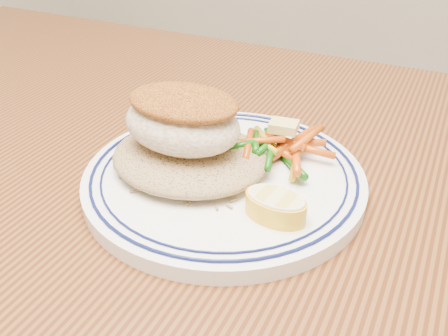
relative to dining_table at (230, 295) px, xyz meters
The scene contains 7 objects.
dining_table is the anchor object (origin of this frame).
plate 0.12m from the dining_table, 123.32° to the left, with size 0.27×0.27×0.02m.
rice_pilaf 0.14m from the dining_table, 149.62° to the left, with size 0.15×0.13×0.03m, color olive.
fish_fillet 0.18m from the dining_table, 152.66° to the left, with size 0.12×0.09×0.06m.
vegetable_pile 0.15m from the dining_table, 82.85° to the left, with size 0.10×0.09×0.03m.
butter_pat 0.17m from the dining_table, 83.51° to the left, with size 0.03×0.02×0.01m, color #DAC06A.
lemon_wedge 0.13m from the dining_table, ahead, with size 0.06×0.06×0.02m.
Camera 1 is at (0.15, -0.32, 1.02)m, focal length 40.00 mm.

